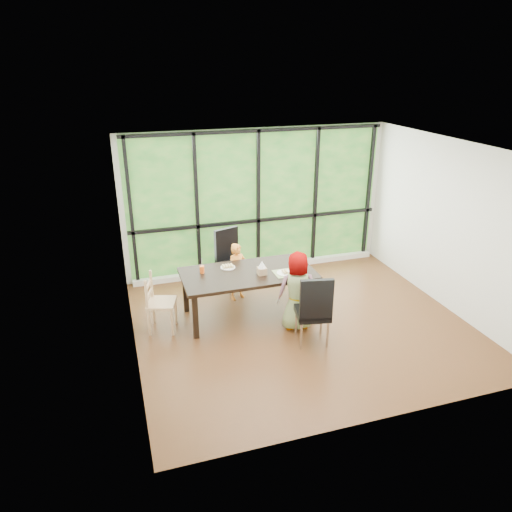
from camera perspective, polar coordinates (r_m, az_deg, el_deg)
name	(u,v)px	position (r m, az deg, el deg)	size (l,w,h in m)	color
ground	(301,324)	(7.54, 5.37, -8.05)	(5.00, 5.00, 0.00)	black
back_wall	(257,202)	(8.95, 0.16, 6.51)	(5.00, 5.00, 0.00)	silver
foliage_backdrop	(258,202)	(8.93, 0.20, 6.47)	(4.80, 0.02, 2.65)	#1C4E1D
window_mullions	(258,202)	(8.90, 0.28, 6.41)	(4.80, 0.06, 2.65)	black
window_sill	(259,267)	(9.31, 0.34, -1.37)	(4.80, 0.12, 0.10)	silver
dining_table	(248,294)	(7.57, -0.95, -4.53)	(2.05, 1.04, 0.75)	black
chair_window_leather	(233,260)	(8.38, -2.81, -0.53)	(0.46, 0.46, 1.08)	black
chair_interior_leather	(313,308)	(6.86, 6.77, -6.21)	(0.46, 0.46, 1.08)	black
chair_end_beech	(162,303)	(7.28, -11.20, -5.50)	(0.42, 0.40, 0.90)	tan
child_toddler	(238,271)	(8.07, -2.22, -1.84)	(0.36, 0.24, 0.99)	orange
child_older	(298,291)	(7.16, 5.05, -4.19)	(0.60, 0.39, 1.23)	slate
placemat	(288,273)	(7.40, 3.85, -2.01)	(0.43, 0.32, 0.01)	tan
plate_far	(228,267)	(7.57, -3.38, -1.37)	(0.23, 0.23, 0.01)	white
plate_near	(285,273)	(7.38, 3.49, -2.05)	(0.26, 0.26, 0.02)	white
orange_cup	(202,269)	(7.41, -6.46, -1.61)	(0.07, 0.07, 0.12)	orange
green_cup	(304,269)	(7.41, 5.73, -1.50)	(0.09, 0.09, 0.14)	#54D23A
tissue_box	(262,271)	(7.32, 0.71, -1.80)	(0.13, 0.13, 0.11)	tan
crepe_rolls_far	(228,266)	(7.56, -3.38, -1.20)	(0.20, 0.12, 0.04)	tan
crepe_rolls_near	(285,272)	(7.37, 3.50, -1.86)	(0.10, 0.12, 0.04)	tan
straw_white	(202,264)	(7.37, -6.50, -0.92)	(0.01, 0.01, 0.20)	white
straw_pink	(304,262)	(7.36, 5.76, -0.73)	(0.01, 0.01, 0.20)	pink
tissue	(262,264)	(7.27, 0.72, -1.00)	(0.12, 0.12, 0.11)	white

